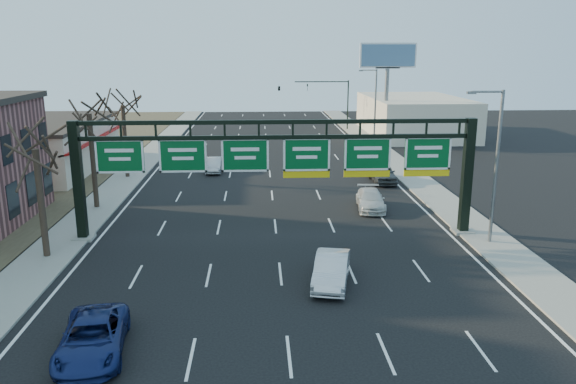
{
  "coord_description": "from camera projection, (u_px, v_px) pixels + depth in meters",
  "views": [
    {
      "loc": [
        -1.06,
        -24.87,
        11.15
      ],
      "look_at": [
        0.63,
        6.41,
        3.2
      ],
      "focal_mm": 35.0,
      "sensor_mm": 36.0,
      "label": 1
    }
  ],
  "objects": [
    {
      "name": "ground",
      "position": [
        282.0,
        290.0,
        26.87
      ],
      "size": [
        160.0,
        160.0,
        0.0
      ],
      "primitive_type": "plane",
      "color": "black",
      "rests_on": "ground"
    },
    {
      "name": "cream_strip",
      "position": [
        43.0,
        145.0,
        53.23
      ],
      "size": [
        10.9,
        18.4,
        4.7
      ],
      "color": "beige",
      "rests_on": "ground"
    },
    {
      "name": "car_white_wagon",
      "position": [
        371.0,
        200.0,
        40.37
      ],
      "size": [
        2.36,
        4.83,
        1.35
      ],
      "primitive_type": "imported",
      "rotation": [
        0.0,
        0.0,
        -0.1
      ],
      "color": "silver",
      "rests_on": "ground"
    },
    {
      "name": "billboard_right",
      "position": [
        388.0,
        67.0,
        68.96
      ],
      "size": [
        7.0,
        0.5,
        12.0
      ],
      "color": "slate",
      "rests_on": "ground"
    },
    {
      "name": "lane_markings",
      "position": [
        271.0,
        189.0,
        46.22
      ],
      "size": [
        21.6,
        120.0,
        0.01
      ],
      "primitive_type": "cube",
      "color": "white",
      "rests_on": "ground"
    },
    {
      "name": "streetlight_far",
      "position": [
        374.0,
        104.0,
        64.98
      ],
      "size": [
        2.15,
        0.22,
        9.0
      ],
      "color": "slate",
      "rests_on": "sidewalk_right"
    },
    {
      "name": "tree_gantry",
      "position": [
        33.0,
        129.0,
        29.29
      ],
      "size": [
        3.6,
        3.6,
        8.48
      ],
      "color": "black",
      "rests_on": "sidewalk_left"
    },
    {
      "name": "car_silver_distant",
      "position": [
        214.0,
        165.0,
        52.66
      ],
      "size": [
        1.47,
        4.04,
        1.32
      ],
      "primitive_type": "imported",
      "rotation": [
        0.0,
        0.0,
        0.02
      ],
      "color": "#A7A8AC",
      "rests_on": "ground"
    },
    {
      "name": "tree_mid",
      "position": [
        88.0,
        99.0,
        38.78
      ],
      "size": [
        3.6,
        3.6,
        9.24
      ],
      "color": "black",
      "rests_on": "sidewalk_left"
    },
    {
      "name": "car_grey_far",
      "position": [
        382.0,
        173.0,
        48.57
      ],
      "size": [
        2.01,
        4.86,
        1.65
      ],
      "primitive_type": "imported",
      "rotation": [
        0.0,
        0.0,
        -0.01
      ],
      "color": "#3B3E40",
      "rests_on": "ground"
    },
    {
      "name": "building_right_distant",
      "position": [
        414.0,
        116.0,
        75.69
      ],
      "size": [
        12.0,
        20.0,
        5.0
      ],
      "primitive_type": "cube",
      "color": "beige",
      "rests_on": "ground"
    },
    {
      "name": "streetlight_near",
      "position": [
        495.0,
        159.0,
        32.08
      ],
      "size": [
        2.15,
        0.22,
        9.0
      ],
      "color": "slate",
      "rests_on": "sidewalk_right"
    },
    {
      "name": "tree_far",
      "position": [
        122.0,
        93.0,
        48.55
      ],
      "size": [
        3.6,
        3.6,
        8.86
      ],
      "color": "black",
      "rests_on": "sidewalk_left"
    },
    {
      "name": "car_blue_suv",
      "position": [
        93.0,
        338.0,
        20.98
      ],
      "size": [
        2.91,
        5.28,
        1.4
      ],
      "primitive_type": "imported",
      "rotation": [
        0.0,
        0.0,
        0.12
      ],
      "color": "navy",
      "rests_on": "ground"
    },
    {
      "name": "car_silver_sedan",
      "position": [
        331.0,
        270.0,
        27.37
      ],
      "size": [
        2.48,
        4.74,
        1.48
      ],
      "primitive_type": "imported",
      "rotation": [
        0.0,
        0.0,
        -0.21
      ],
      "color": "silver",
      "rests_on": "ground"
    },
    {
      "name": "traffic_signal_mast",
      "position": [
        305.0,
        91.0,
        79.05
      ],
      "size": [
        10.16,
        0.54,
        7.0
      ],
      "color": "black",
      "rests_on": "ground"
    },
    {
      "name": "sidewalk_right",
      "position": [
        424.0,
        187.0,
        46.88
      ],
      "size": [
        3.0,
        120.0,
        0.12
      ],
      "primitive_type": "cube",
      "color": "gray",
      "rests_on": "ground"
    },
    {
      "name": "sign_gantry",
      "position": [
        279.0,
        162.0,
        33.48
      ],
      "size": [
        24.6,
        1.2,
        7.2
      ],
      "color": "black",
      "rests_on": "ground"
    },
    {
      "name": "sidewalk_left",
      "position": [
        114.0,
        191.0,
        45.54
      ],
      "size": [
        3.0,
        120.0,
        0.12
      ],
      "primitive_type": "cube",
      "color": "gray",
      "rests_on": "ground"
    }
  ]
}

